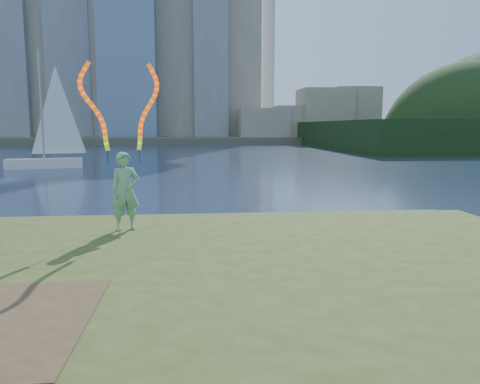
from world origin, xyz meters
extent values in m
plane|color=#19263F|center=(0.00, 0.00, 0.00)|extent=(320.00, 320.00, 0.00)
cube|color=#364518|center=(0.00, -2.50, 0.15)|extent=(20.00, 18.00, 0.30)
cube|color=#364518|center=(0.00, -2.20, 0.40)|extent=(17.00, 15.00, 0.30)
cube|color=#364518|center=(0.00, -2.00, 0.65)|extent=(14.00, 12.00, 0.30)
cube|color=#4F4A3A|center=(0.00, 95.00, 0.60)|extent=(320.00, 40.00, 1.20)
cylinder|color=silver|center=(18.00, 102.00, 30.20)|extent=(2.80, 2.80, 58.00)
imported|color=#187928|center=(-0.89, 2.07, 1.72)|extent=(0.79, 0.66, 1.84)
cylinder|color=black|center=(-1.25, 2.05, 2.54)|extent=(0.02, 0.02, 0.30)
cylinder|color=black|center=(-0.57, 2.34, 2.54)|extent=(0.02, 0.02, 0.30)
cube|color=silver|center=(-11.01, 28.77, 0.34)|extent=(5.88, 3.04, 0.79)
cylinder|color=gray|center=(-11.01, 28.77, 4.72)|extent=(0.16, 0.16, 8.54)
camera|label=1|loc=(0.77, -8.99, 3.23)|focal=35.00mm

